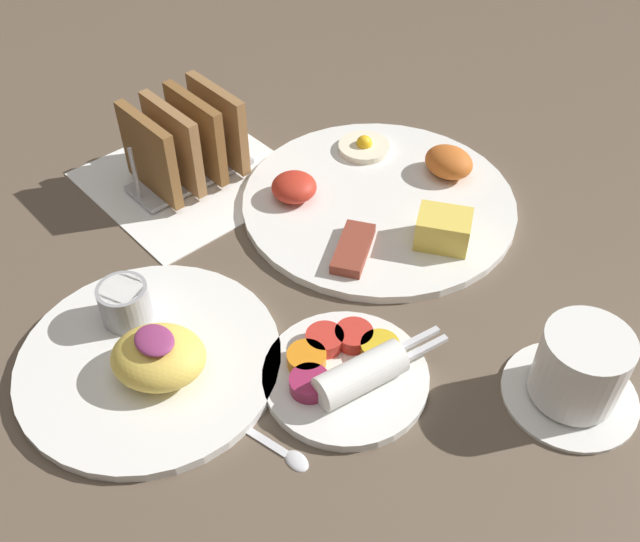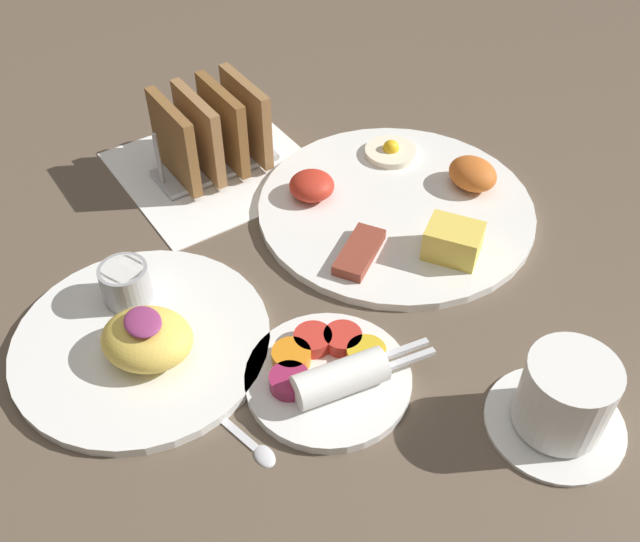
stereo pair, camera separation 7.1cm
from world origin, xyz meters
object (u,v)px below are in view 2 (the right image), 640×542
plate_condiments (330,372)px  toast_rack (212,133)px  plate_breakfast (399,205)px  coffee_cup (564,400)px  plate_foreground (141,334)px

plate_condiments → toast_rack: (-0.34, 0.07, 0.04)m
plate_breakfast → plate_condiments: 0.25m
toast_rack → coffee_cup: 0.50m
toast_rack → coffee_cup: toast_rack is taller
coffee_cup → plate_condiments: bearing=-137.7°
plate_breakfast → plate_foreground: plate_foreground is taller
plate_breakfast → toast_rack: size_ratio=2.13×
plate_foreground → plate_condiments: bearing=42.1°
plate_breakfast → plate_foreground: size_ratio=1.29×
plate_condiments → coffee_cup: 0.20m
plate_foreground → coffee_cup: bearing=42.2°
plate_breakfast → toast_rack: (-0.19, -0.13, 0.04)m
plate_condiments → toast_rack: size_ratio=1.11×
toast_rack → coffee_cup: bearing=7.6°
coffee_cup → plate_foreground: bearing=-137.8°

